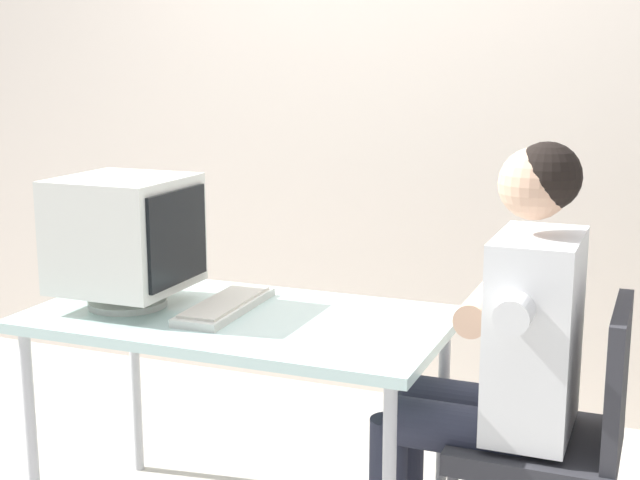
{
  "coord_description": "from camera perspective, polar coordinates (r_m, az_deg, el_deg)",
  "views": [
    {
      "loc": [
        1.19,
        -2.3,
        1.5
      ],
      "look_at": [
        0.27,
        0.0,
        0.99
      ],
      "focal_mm": 49.74,
      "sensor_mm": 36.0,
      "label": 1
    }
  ],
  "objects": [
    {
      "name": "wall_back",
      "position": [
        3.81,
        8.5,
        11.51
      ],
      "size": [
        8.0,
        0.1,
        3.0
      ],
      "primitive_type": "cube",
      "color": "beige",
      "rests_on": "ground_plane"
    },
    {
      "name": "desk",
      "position": [
        2.72,
        -5.25,
        -5.97
      ],
      "size": [
        1.26,
        0.69,
        0.74
      ],
      "color": "#B7B7BC",
      "rests_on": "ground_plane"
    },
    {
      "name": "keyboard",
      "position": [
        2.74,
        -6.12,
        -4.22
      ],
      "size": [
        0.16,
        0.44,
        0.03
      ],
      "color": "silver",
      "rests_on": "desk"
    },
    {
      "name": "person_seated",
      "position": [
        2.51,
        11.36,
        -7.1
      ],
      "size": [
        0.67,
        0.57,
        1.29
      ],
      "color": "silver",
      "rests_on": "ground_plane"
    },
    {
      "name": "crt_monitor",
      "position": [
        2.79,
        -12.39,
        0.34
      ],
      "size": [
        0.38,
        0.37,
        0.41
      ],
      "color": "silver",
      "rests_on": "desk"
    },
    {
      "name": "office_chair",
      "position": [
        2.56,
        15.26,
        -11.76
      ],
      "size": [
        0.44,
        0.44,
        0.87
      ],
      "color": "#4C4C51",
      "rests_on": "ground_plane"
    }
  ]
}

